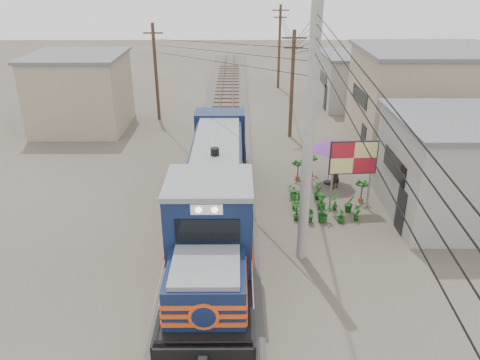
{
  "coord_description": "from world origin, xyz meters",
  "views": [
    {
      "loc": [
        0.97,
        -16.24,
        10.58
      ],
      "look_at": [
        1.06,
        2.05,
        2.2
      ],
      "focal_mm": 35.0,
      "sensor_mm": 36.0,
      "label": 1
    }
  ],
  "objects_px": {
    "billboard": "(353,159)",
    "vendor": "(336,175)",
    "market_umbrella": "(331,145)",
    "locomotive": "(215,195)"
  },
  "relations": [
    {
      "from": "locomotive",
      "to": "billboard",
      "type": "height_order",
      "value": "locomotive"
    },
    {
      "from": "locomotive",
      "to": "vendor",
      "type": "distance_m",
      "value": 7.47
    },
    {
      "from": "billboard",
      "to": "vendor",
      "type": "bearing_deg",
      "value": 92.31
    },
    {
      "from": "vendor",
      "to": "billboard",
      "type": "bearing_deg",
      "value": 56.64
    },
    {
      "from": "billboard",
      "to": "vendor",
      "type": "relative_size",
      "value": 2.27
    },
    {
      "from": "billboard",
      "to": "market_umbrella",
      "type": "bearing_deg",
      "value": 96.04
    },
    {
      "from": "vendor",
      "to": "market_umbrella",
      "type": "bearing_deg",
      "value": -106.75
    },
    {
      "from": "market_umbrella",
      "to": "vendor",
      "type": "height_order",
      "value": "market_umbrella"
    },
    {
      "from": "billboard",
      "to": "market_umbrella",
      "type": "height_order",
      "value": "billboard"
    },
    {
      "from": "market_umbrella",
      "to": "vendor",
      "type": "distance_m",
      "value": 1.57
    }
  ]
}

